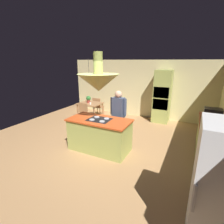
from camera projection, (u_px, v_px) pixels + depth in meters
The scene contains 17 objects.
ground at pixel (103, 146), 5.23m from camera, with size 8.16×8.16×0.00m, color #AD7F51.
wall_back at pixel (140, 89), 7.82m from camera, with size 6.80×0.10×2.55m, color beige.
kitchen_island at pixel (100, 135), 4.92m from camera, with size 1.76×0.89×0.95m.
counter_run_right at pixel (211, 143), 4.40m from camera, with size 0.73×2.61×0.93m.
oven_tower at pixel (162, 97), 7.06m from camera, with size 0.66×0.62×2.16m.
refrigerator at pixel (223, 193), 2.15m from camera, with size 0.72×0.74×1.84m.
dining_table at pixel (90, 106), 7.40m from camera, with size 0.95×0.81×0.76m.
person_at_island at pixel (118, 113), 5.29m from camera, with size 0.53×0.22×1.65m.
range_hood at pixel (98, 82), 4.49m from camera, with size 1.10×1.10×1.00m.
pendant_light_over_table at pixel (89, 77), 7.05m from camera, with size 0.32×0.32×0.82m.
chair_facing_island at pixel (82, 112), 6.90m from camera, with size 0.40×0.40×0.87m.
chair_by_back_wall at pixel (98, 106), 7.97m from camera, with size 0.40×0.40×0.87m.
potted_plant_on_table at pixel (88, 99), 7.36m from camera, with size 0.20×0.20×0.30m.
cup_on_table at pixel (90, 103), 7.11m from camera, with size 0.07×0.07×0.09m, color white.
canister_flour at pixel (216, 133), 3.70m from camera, with size 0.13×0.13×0.17m, color #E0B78C.
canister_sugar at pixel (216, 129), 3.85m from camera, with size 0.12×0.12×0.21m, color silver.
microwave_on_counter at pixel (213, 113), 4.89m from camera, with size 0.46×0.36×0.28m, color #232326.
Camera 1 is at (2.33, -4.10, 2.51)m, focal length 27.46 mm.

